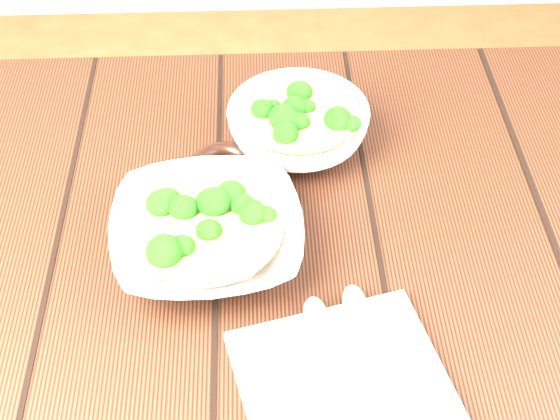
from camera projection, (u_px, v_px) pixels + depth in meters
name	position (u px, v px, depth m)	size (l,w,h in m)	color
table	(237.00, 297.00, 1.06)	(1.20, 0.80, 0.75)	#33190E
soup_bowl_front	(208.00, 234.00, 0.94)	(0.25, 0.25, 0.07)	white
soup_bowl_back	(298.00, 126.00, 1.08)	(0.22, 0.22, 0.07)	white
trivet	(224.00, 169.00, 1.05)	(0.10, 0.10, 0.02)	black
napkin	(341.00, 378.00, 0.83)	(0.22, 0.18, 0.01)	beige
spoon_left	(321.00, 340.00, 0.85)	(0.03, 0.18, 0.01)	#A7A193
spoon_right	(358.00, 327.00, 0.86)	(0.03, 0.18, 0.01)	#A7A193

